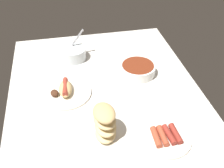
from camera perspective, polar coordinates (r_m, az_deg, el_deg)
ground_plane at (r=127.71cm, az=-1.20°, el=-2.92°), size 120.00×90.00×3.00cm
bread_stack at (r=104.31cm, az=-1.48°, el=-8.16°), size 12.67×10.07×14.40cm
bowl_coleslaw at (r=151.09cm, az=-8.12°, el=6.43°), size 13.90×13.90×16.00cm
plate_sausages at (r=109.63cm, az=11.18°, el=-10.88°), size 20.12×20.12×3.44cm
bowl_chili at (r=139.08cm, az=5.43°, el=3.17°), size 18.00×18.00×5.29cm
plate_hotdog_assembled at (r=128.20cm, az=-9.77°, el=-1.51°), size 23.62×23.62×5.61cm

